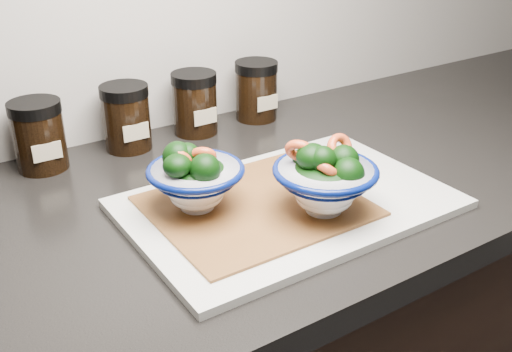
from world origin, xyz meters
TOP-DOWN VIEW (x-y plane):
  - countertop at (0.00, 1.45)m, footprint 3.50×0.60m
  - cutting_board at (0.13, 1.37)m, footprint 0.45×0.30m
  - bamboo_mat at (0.08, 1.37)m, footprint 0.28×0.24m
  - bowl_left at (0.01, 1.41)m, footprint 0.13×0.13m
  - bowl_right at (0.15, 1.31)m, footprint 0.14×0.14m
  - spice_jar_c at (-0.12, 1.69)m, footprint 0.08×0.08m
  - spice_jar_d at (0.03, 1.69)m, footprint 0.08×0.08m
  - spice_jar_e at (0.16, 1.69)m, footprint 0.08×0.08m
  - spice_jar_f at (0.29, 1.69)m, footprint 0.08×0.08m

SIDE VIEW (x-z plane):
  - countertop at x=0.00m, z-range 0.86..0.90m
  - cutting_board at x=0.13m, z-range 0.90..0.91m
  - bamboo_mat at x=0.08m, z-range 0.91..0.92m
  - spice_jar_c at x=-0.12m, z-range 0.90..1.01m
  - spice_jar_d at x=0.03m, z-range 0.90..1.01m
  - spice_jar_e at x=0.16m, z-range 0.90..1.01m
  - spice_jar_f at x=0.29m, z-range 0.90..1.01m
  - bowl_left at x=0.01m, z-range 0.91..1.01m
  - bowl_right at x=0.15m, z-range 0.91..1.02m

